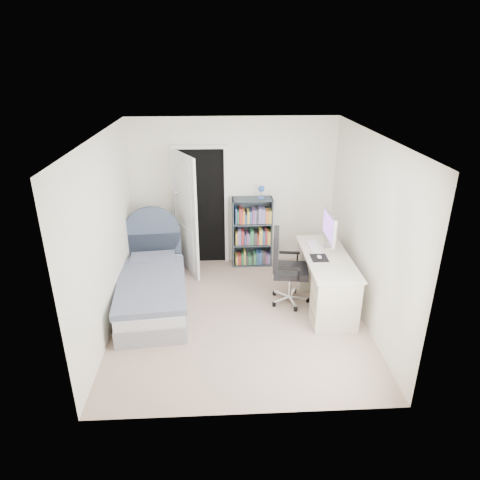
{
  "coord_description": "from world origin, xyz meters",
  "views": [
    {
      "loc": [
        -0.26,
        -5.09,
        3.37
      ],
      "look_at": [
        0.03,
        0.19,
        1.08
      ],
      "focal_mm": 32.0,
      "sensor_mm": 36.0,
      "label": 1
    }
  ],
  "objects_px": {
    "nightstand": "(159,245)",
    "desk": "(325,277)",
    "floor_lamp": "(177,236)",
    "office_chair": "(285,264)",
    "bookcase": "(253,234)",
    "bed": "(153,287)"
  },
  "relations": [
    {
      "from": "bed",
      "to": "desk",
      "type": "relative_size",
      "value": 1.3
    },
    {
      "from": "floor_lamp",
      "to": "desk",
      "type": "height_order",
      "value": "floor_lamp"
    },
    {
      "from": "office_chair",
      "to": "bookcase",
      "type": "bearing_deg",
      "value": 105.76
    },
    {
      "from": "bookcase",
      "to": "nightstand",
      "type": "bearing_deg",
      "value": -178.3
    },
    {
      "from": "bookcase",
      "to": "desk",
      "type": "bearing_deg",
      "value": -55.01
    },
    {
      "from": "bed",
      "to": "nightstand",
      "type": "relative_size",
      "value": 3.25
    },
    {
      "from": "nightstand",
      "to": "desk",
      "type": "relative_size",
      "value": 0.4
    },
    {
      "from": "desk",
      "to": "floor_lamp",
      "type": "bearing_deg",
      "value": 148.82
    },
    {
      "from": "bookcase",
      "to": "desk",
      "type": "relative_size",
      "value": 0.9
    },
    {
      "from": "bed",
      "to": "office_chair",
      "type": "bearing_deg",
      "value": -0.69
    },
    {
      "from": "floor_lamp",
      "to": "bookcase",
      "type": "xyz_separation_m",
      "value": [
        1.29,
        -0.0,
        0.01
      ]
    },
    {
      "from": "nightstand",
      "to": "floor_lamp",
      "type": "xyz_separation_m",
      "value": [
        0.31,
        0.05,
        0.14
      ]
    },
    {
      "from": "bed",
      "to": "office_chair",
      "type": "distance_m",
      "value": 1.95
    },
    {
      "from": "bed",
      "to": "floor_lamp",
      "type": "distance_m",
      "value": 1.31
    },
    {
      "from": "floor_lamp",
      "to": "office_chair",
      "type": "distance_m",
      "value": 2.08
    },
    {
      "from": "nightstand",
      "to": "office_chair",
      "type": "xyz_separation_m",
      "value": [
        1.96,
        -1.22,
        0.2
      ]
    },
    {
      "from": "bed",
      "to": "desk",
      "type": "distance_m",
      "value": 2.51
    },
    {
      "from": "desk",
      "to": "office_chair",
      "type": "height_order",
      "value": "desk"
    },
    {
      "from": "nightstand",
      "to": "bed",
      "type": "bearing_deg",
      "value": -87.91
    },
    {
      "from": "floor_lamp",
      "to": "desk",
      "type": "relative_size",
      "value": 0.87
    },
    {
      "from": "nightstand",
      "to": "desk",
      "type": "height_order",
      "value": "desk"
    },
    {
      "from": "desk",
      "to": "bed",
      "type": "bearing_deg",
      "value": 177.59
    }
  ]
}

